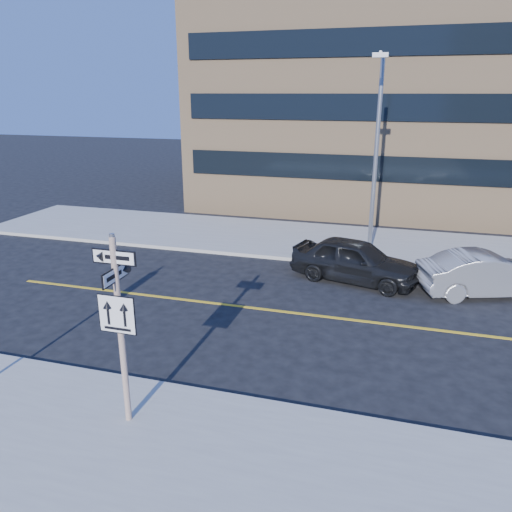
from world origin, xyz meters
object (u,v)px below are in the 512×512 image
(sign_pole, at_px, (119,321))
(streetlight_a, at_px, (377,143))
(parked_car_a, at_px, (355,260))
(parked_car_b, at_px, (487,274))

(sign_pole, xyz_separation_m, streetlight_a, (4.00, 13.27, 2.32))
(parked_car_a, relative_size, parked_car_b, 1.03)
(streetlight_a, bearing_deg, sign_pole, -106.77)
(parked_car_a, bearing_deg, parked_car_b, -76.21)
(sign_pole, height_order, parked_car_b, sign_pole)
(sign_pole, distance_m, streetlight_a, 14.05)
(sign_pole, bearing_deg, streetlight_a, 73.23)
(parked_car_a, xyz_separation_m, parked_car_b, (4.50, -0.07, -0.05))
(parked_car_b, bearing_deg, sign_pole, 120.82)
(parked_car_b, bearing_deg, parked_car_a, 69.60)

